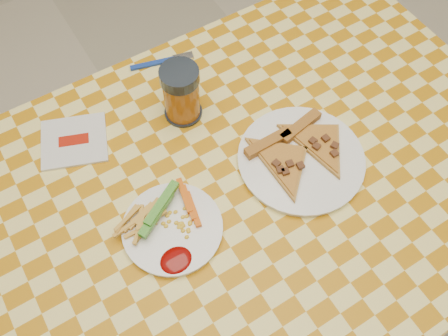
{
  "coord_description": "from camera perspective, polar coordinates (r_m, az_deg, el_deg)",
  "views": [
    {
      "loc": [
        -0.3,
        -0.41,
        1.66
      ],
      "look_at": [
        -0.03,
        0.04,
        0.78
      ],
      "focal_mm": 40.0,
      "sensor_mm": 36.0,
      "label": 1
    }
  ],
  "objects": [
    {
      "name": "drink_glass",
      "position": [
        1.09,
        -4.9,
        8.47
      ],
      "size": [
        0.09,
        0.09,
        0.14
      ],
      "color": "black",
      "rests_on": "table"
    },
    {
      "name": "plate_right",
      "position": [
        1.07,
        8.78,
        0.93
      ],
      "size": [
        0.32,
        0.32,
        0.01
      ],
      "primitive_type": "cylinder",
      "rotation": [
        0.0,
        0.0,
        -0.25
      ],
      "color": "white",
      "rests_on": "table"
    },
    {
      "name": "napkin",
      "position": [
        1.14,
        -16.76,
        2.98
      ],
      "size": [
        0.18,
        0.17,
        0.01
      ],
      "rotation": [
        0.0,
        0.0,
        -0.37
      ],
      "color": "silver",
      "rests_on": "table"
    },
    {
      "name": "pizza_slices",
      "position": [
        1.07,
        8.49,
        2.03
      ],
      "size": [
        0.25,
        0.23,
        0.02
      ],
      "color": "#BC7A3A",
      "rests_on": "plate_right"
    },
    {
      "name": "fork",
      "position": [
        1.24,
        -7.0,
        12.01
      ],
      "size": [
        0.15,
        0.06,
        0.01
      ],
      "rotation": [
        0.0,
        0.0,
        -0.26
      ],
      "color": "navy",
      "rests_on": "table"
    },
    {
      "name": "fries_veggies",
      "position": [
        0.98,
        -6.86,
        -6.05
      ],
      "size": [
        0.19,
        0.18,
        0.04
      ],
      "color": "gold",
      "rests_on": "plate_left"
    },
    {
      "name": "table",
      "position": [
        1.1,
        2.34,
        -3.54
      ],
      "size": [
        1.28,
        0.88,
        0.76
      ],
      "color": "silver",
      "rests_on": "ground"
    },
    {
      "name": "plate_left",
      "position": [
        0.99,
        -5.89,
        -6.94
      ],
      "size": [
        0.25,
        0.25,
        0.01
      ],
      "primitive_type": "cylinder",
      "rotation": [
        0.0,
        0.0,
        -0.34
      ],
      "color": "white",
      "rests_on": "table"
    },
    {
      "name": "ground",
      "position": [
        1.74,
        1.53,
        -13.84
      ],
      "size": [
        8.0,
        8.0,
        0.0
      ],
      "primitive_type": "plane",
      "color": "beige",
      "rests_on": "ground"
    }
  ]
}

